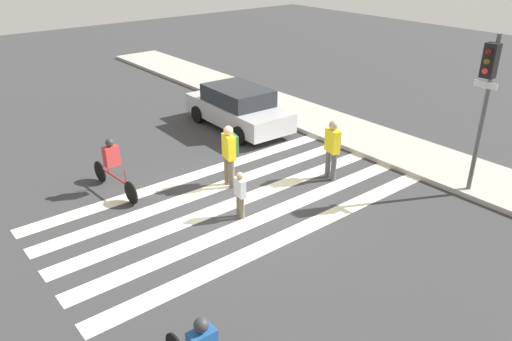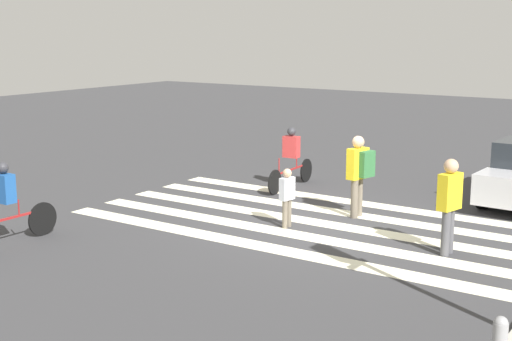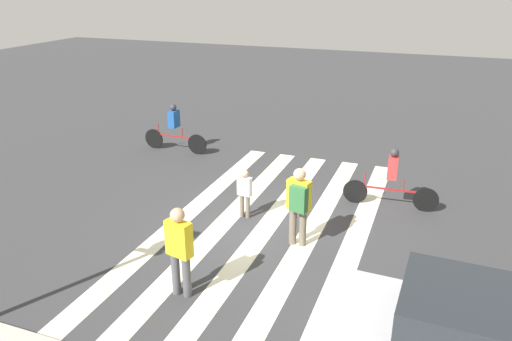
{
  "view_description": "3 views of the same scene",
  "coord_description": "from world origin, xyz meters",
  "px_view_note": "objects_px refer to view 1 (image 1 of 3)",
  "views": [
    {
      "loc": [
        9.34,
        -6.85,
        6.42
      ],
      "look_at": [
        1.1,
        -0.15,
        1.4
      ],
      "focal_mm": 35.0,
      "sensor_mm": 36.0,
      "label": 1
    },
    {
      "loc": [
        12.9,
        7.1,
        4.06
      ],
      "look_at": [
        1.18,
        -0.75,
        1.24
      ],
      "focal_mm": 50.0,
      "sensor_mm": 36.0,
      "label": 2
    },
    {
      "loc": [
        -3.46,
        9.87,
        5.54
      ],
      "look_at": [
        0.18,
        0.22,
        1.49
      ],
      "focal_mm": 35.0,
      "sensor_mm": 36.0,
      "label": 3
    }
  ],
  "objects_px": {
    "pedestrian_adult_tall_backpack": "(240,192)",
    "pedestrian_child_with_backpack": "(230,151)",
    "pedestrian_adult_blue_shirt": "(332,147)",
    "car_parked_far_curb": "(238,107)",
    "cyclist_near_curb": "(112,164)",
    "traffic_light": "(487,87)"
  },
  "relations": [
    {
      "from": "traffic_light",
      "to": "car_parked_far_curb",
      "type": "height_order",
      "value": "traffic_light"
    },
    {
      "from": "pedestrian_adult_blue_shirt",
      "to": "cyclist_near_curb",
      "type": "xyz_separation_m",
      "value": [
        -3.14,
        -5.21,
        -0.14
      ]
    },
    {
      "from": "cyclist_near_curb",
      "to": "pedestrian_adult_tall_backpack",
      "type": "bearing_deg",
      "value": 26.32
    },
    {
      "from": "car_parked_far_curb",
      "to": "pedestrian_adult_tall_backpack",
      "type": "bearing_deg",
      "value": -34.58
    },
    {
      "from": "traffic_light",
      "to": "pedestrian_child_with_backpack",
      "type": "relative_size",
      "value": 2.4
    },
    {
      "from": "pedestrian_adult_tall_backpack",
      "to": "cyclist_near_curb",
      "type": "xyz_separation_m",
      "value": [
        -3.24,
        -1.85,
        0.16
      ]
    },
    {
      "from": "cyclist_near_curb",
      "to": "pedestrian_adult_blue_shirt",
      "type": "bearing_deg",
      "value": 55.56
    },
    {
      "from": "pedestrian_adult_blue_shirt",
      "to": "pedestrian_child_with_backpack",
      "type": "height_order",
      "value": "pedestrian_child_with_backpack"
    },
    {
      "from": "traffic_light",
      "to": "pedestrian_adult_blue_shirt",
      "type": "xyz_separation_m",
      "value": [
        -3.02,
        -2.14,
        -2.01
      ]
    },
    {
      "from": "traffic_light",
      "to": "cyclist_near_curb",
      "type": "distance_m",
      "value": 9.83
    },
    {
      "from": "pedestrian_adult_blue_shirt",
      "to": "car_parked_far_curb",
      "type": "bearing_deg",
      "value": 8.21
    },
    {
      "from": "pedestrian_adult_blue_shirt",
      "to": "pedestrian_adult_tall_backpack",
      "type": "distance_m",
      "value": 3.38
    },
    {
      "from": "pedestrian_child_with_backpack",
      "to": "cyclist_near_curb",
      "type": "distance_m",
      "value": 3.18
    },
    {
      "from": "car_parked_far_curb",
      "to": "pedestrian_child_with_backpack",
      "type": "bearing_deg",
      "value": -37.75
    },
    {
      "from": "pedestrian_adult_blue_shirt",
      "to": "pedestrian_child_with_backpack",
      "type": "relative_size",
      "value": 0.99
    },
    {
      "from": "pedestrian_adult_tall_backpack",
      "to": "pedestrian_child_with_backpack",
      "type": "xyz_separation_m",
      "value": [
        -1.59,
        0.86,
        0.35
      ]
    },
    {
      "from": "cyclist_near_curb",
      "to": "car_parked_far_curb",
      "type": "bearing_deg",
      "value": 105.41
    },
    {
      "from": "pedestrian_adult_blue_shirt",
      "to": "car_parked_far_curb",
      "type": "xyz_separation_m",
      "value": [
        -5.09,
        0.51,
        -0.23
      ]
    },
    {
      "from": "pedestrian_adult_tall_backpack",
      "to": "car_parked_far_curb",
      "type": "height_order",
      "value": "car_parked_far_curb"
    },
    {
      "from": "traffic_light",
      "to": "cyclist_near_curb",
      "type": "xyz_separation_m",
      "value": [
        -6.16,
        -7.35,
        -2.16
      ]
    },
    {
      "from": "traffic_light",
      "to": "pedestrian_adult_tall_backpack",
      "type": "distance_m",
      "value": 6.65
    },
    {
      "from": "pedestrian_adult_tall_backpack",
      "to": "traffic_light",
      "type": "bearing_deg",
      "value": -109.62
    }
  ]
}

